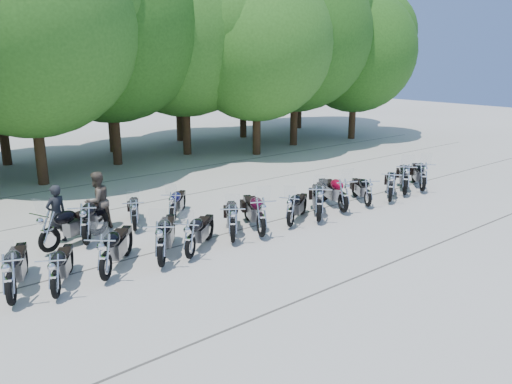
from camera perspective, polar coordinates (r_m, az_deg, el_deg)
ground at (r=14.69m, az=3.69°, el=-5.34°), size 90.00×90.00×0.00m
tree_3 at (r=22.14m, az=-24.83°, el=16.90°), size 8.70×8.70×10.67m
tree_4 at (r=25.25m, az=-16.59°, el=17.96°), size 9.13×9.13×11.20m
tree_5 at (r=27.20m, az=-8.35°, el=18.03°), size 9.04×9.04×11.10m
tree_6 at (r=26.90m, az=0.07°, el=16.59°), size 8.00×8.00×9.82m
tree_7 at (r=30.05m, az=4.54°, el=17.50°), size 8.79×8.79×10.79m
tree_8 at (r=32.99m, az=11.31°, el=15.46°), size 7.53×7.53×9.25m
tree_12 at (r=28.82m, az=-16.75°, el=15.71°), size 7.88×7.88×9.67m
tree_13 at (r=31.91m, az=-9.07°, el=16.59°), size 8.31×8.31×10.20m
tree_14 at (r=32.98m, az=-1.53°, el=16.35°), size 8.02×8.02×9.84m
tree_15 at (r=37.59m, az=5.12°, el=17.97°), size 9.67×9.67×11.86m
motorcycle_0 at (r=11.76m, az=-26.35°, el=-8.83°), size 1.54×2.47×1.34m
motorcycle_1 at (r=11.73m, az=-22.03°, el=-8.82°), size 1.56×2.13×1.18m
motorcycle_2 at (r=12.19m, az=-16.89°, el=-7.03°), size 2.08×2.26×1.33m
motorcycle_3 at (r=12.61m, az=-10.80°, el=-5.74°), size 2.07×2.43×1.39m
motorcycle_4 at (r=13.04m, az=-7.56°, el=-5.25°), size 2.12×1.90×1.24m
motorcycle_5 at (r=14.02m, az=-2.69°, el=-3.52°), size 1.89×2.29×1.30m
motorcycle_6 at (r=14.41m, az=0.59°, el=-2.79°), size 1.75×2.55×1.39m
motorcycle_7 at (r=15.36m, az=4.00°, el=-2.07°), size 2.13×1.67×1.20m
motorcycle_8 at (r=15.86m, az=7.22°, el=-1.23°), size 2.22×2.31×1.39m
motorcycle_9 at (r=16.94m, az=9.98°, el=-0.31°), size 1.67×2.51×1.37m
motorcycle_10 at (r=17.84m, az=12.71°, el=0.02°), size 1.69×2.10×1.18m
motorcycle_11 at (r=18.57m, az=15.16°, el=0.66°), size 2.30×1.93×1.31m
motorcycle_12 at (r=19.66m, az=16.73°, el=1.47°), size 2.42×2.13×1.40m
motorcycle_13 at (r=20.39m, az=18.58°, el=1.75°), size 2.26×2.21×1.37m
motorcycle_14 at (r=14.40m, az=-22.63°, el=-4.08°), size 2.50×1.61×1.36m
motorcycle_15 at (r=14.58m, az=-18.91°, el=-3.38°), size 1.94×2.52×1.41m
motorcycle_16 at (r=15.40m, az=-13.77°, el=-2.51°), size 1.44×2.11×1.16m
motorcycle_17 at (r=15.98m, az=-9.48°, el=-1.62°), size 1.83×1.95×1.16m
rider_0 at (r=15.19m, az=-21.84°, el=-2.35°), size 0.71×0.57×1.70m
rider_1 at (r=15.89m, az=-17.67°, el=-1.00°), size 1.07×0.95×1.82m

